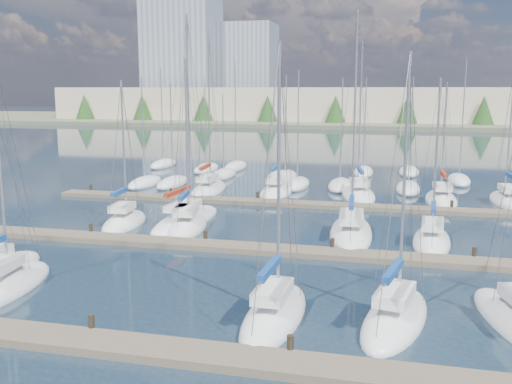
% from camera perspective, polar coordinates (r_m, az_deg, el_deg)
% --- Properties ---
extents(ground, '(400.00, 400.00, 0.00)m').
position_cam_1_polar(ground, '(77.16, 8.16, 3.01)').
color(ground, '#203140').
rests_on(ground, ground).
extents(dock_near, '(44.00, 1.93, 1.10)m').
position_cam_1_polar(dock_near, '(21.83, -7.79, -15.59)').
color(dock_near, '#6B5E4C').
rests_on(dock_near, ground).
extents(dock_mid, '(44.00, 1.93, 1.10)m').
position_cam_1_polar(dock_mid, '(34.38, 0.80, -5.74)').
color(dock_mid, '#6B5E4C').
rests_on(dock_mid, ground).
extents(dock_far, '(44.00, 1.93, 1.10)m').
position_cam_1_polar(dock_far, '(47.75, 4.57, -1.21)').
color(dock_far, '#6B5E4C').
rests_on(dock_far, ground).
extents(sailboat_c, '(3.72, 8.00, 12.98)m').
position_cam_1_polar(sailboat_c, '(30.65, -24.10, -8.63)').
color(sailboat_c, white).
rests_on(sailboat_c, ground).
extents(sailboat_p, '(4.26, 8.98, 14.51)m').
position_cam_1_polar(sailboat_p, '(52.74, 10.20, -0.21)').
color(sailboat_p, white).
rests_on(sailboat_p, ground).
extents(sailboat_h, '(3.13, 6.55, 10.99)m').
position_cam_1_polar(sailboat_h, '(42.11, -13.04, -2.96)').
color(sailboat_h, white).
rests_on(sailboat_h, ground).
extents(sailboat_l, '(2.75, 7.22, 11.05)m').
position_cam_1_polar(sailboat_l, '(37.76, 17.15, -4.69)').
color(sailboat_l, white).
rests_on(sailboat_l, ground).
extents(sailboat_j, '(3.81, 7.63, 12.44)m').
position_cam_1_polar(sailboat_j, '(40.31, -6.91, -3.36)').
color(sailboat_j, white).
rests_on(sailboat_j, ground).
extents(sailboat_i, '(3.52, 9.87, 15.56)m').
position_cam_1_polar(sailboat_i, '(42.02, -7.01, -2.79)').
color(sailboat_i, white).
rests_on(sailboat_i, ground).
extents(sailboat_d, '(2.53, 7.44, 12.28)m').
position_cam_1_polar(sailboat_d, '(24.77, 1.86, -12.15)').
color(sailboat_d, white).
rests_on(sailboat_d, ground).
extents(sailboat_r, '(2.76, 7.66, 12.51)m').
position_cam_1_polar(sailboat_r, '(53.13, 23.75, -0.84)').
color(sailboat_r, white).
rests_on(sailboat_r, ground).
extents(sailboat_o, '(2.88, 7.57, 14.13)m').
position_cam_1_polar(sailboat_o, '(53.33, 2.04, 0.07)').
color(sailboat_o, white).
rests_on(sailboat_o, ground).
extents(sailboat_n, '(3.39, 9.07, 15.82)m').
position_cam_1_polar(sailboat_n, '(54.52, -4.76, 0.27)').
color(sailboat_n, white).
rests_on(sailboat_n, ground).
extents(sailboat_q, '(2.81, 7.45, 10.93)m').
position_cam_1_polar(sailboat_q, '(52.03, 18.03, -0.71)').
color(sailboat_q, white).
rests_on(sailboat_q, ground).
extents(sailboat_e, '(3.75, 7.62, 11.85)m').
position_cam_1_polar(sailboat_e, '(25.11, 13.75, -12.15)').
color(sailboat_e, white).
rests_on(sailboat_e, ground).
extents(sailboat_k, '(3.45, 10.47, 15.35)m').
position_cam_1_polar(sailboat_k, '(38.75, 9.48, -3.98)').
color(sailboat_k, white).
rests_on(sailboat_k, ground).
extents(distant_boats, '(36.93, 20.75, 13.30)m').
position_cam_1_polar(distant_boats, '(61.81, 2.65, 1.58)').
color(distant_boats, '#9EA0A5').
rests_on(distant_boats, ground).
extents(shoreline, '(400.00, 60.00, 38.00)m').
position_cam_1_polar(shoreline, '(167.27, 6.74, 9.47)').
color(shoreline, '#666B51').
rests_on(shoreline, ground).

